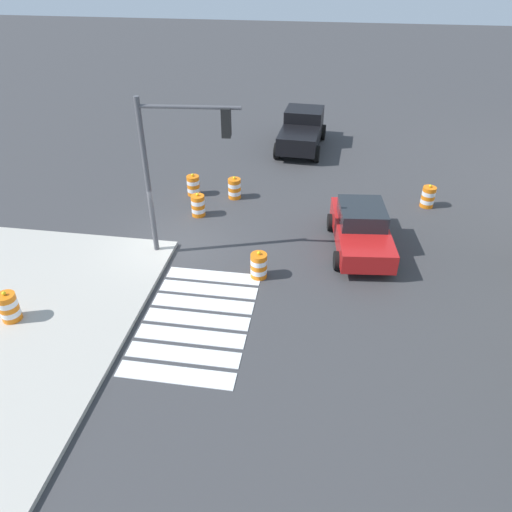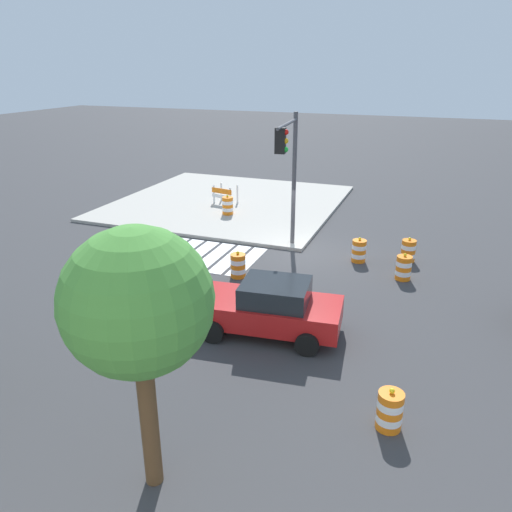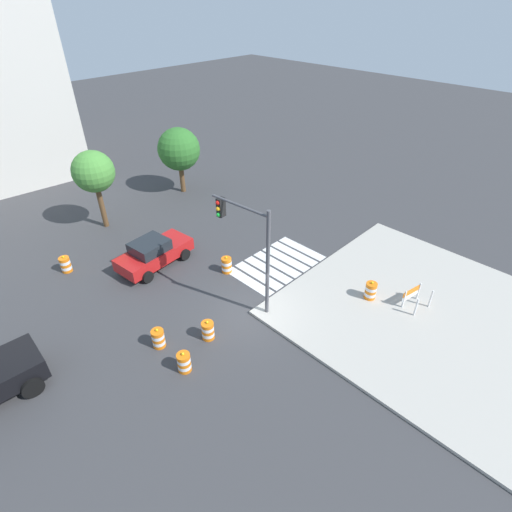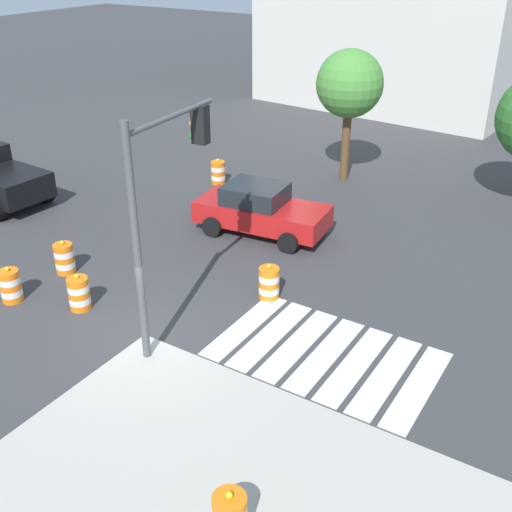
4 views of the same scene
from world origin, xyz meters
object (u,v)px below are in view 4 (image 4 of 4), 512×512
(traffic_barrel_median_near, at_px, (64,258))
(street_tree_streetside_near, at_px, (350,85))
(traffic_barrel_far_curb, at_px, (79,293))
(traffic_barrel_crosswalk_end, at_px, (10,286))
(traffic_barrel_median_far, at_px, (218,172))
(traffic_barrel_near_corner, at_px, (269,283))
(traffic_light_pole, at_px, (164,187))
(sports_car, at_px, (260,209))

(traffic_barrel_median_near, relative_size, street_tree_streetside_near, 0.20)
(traffic_barrel_far_curb, xyz_separation_m, street_tree_streetside_near, (1.73, 12.57, 3.31))
(traffic_barrel_crosswalk_end, relative_size, traffic_barrel_median_far, 1.00)
(traffic_barrel_median_near, xyz_separation_m, street_tree_streetside_near, (3.56, 11.39, 3.31))
(traffic_barrel_median_near, bearing_deg, traffic_barrel_near_corner, 18.65)
(traffic_barrel_crosswalk_end, distance_m, street_tree_streetside_near, 14.14)
(traffic_barrel_crosswalk_end, height_order, traffic_barrel_median_far, same)
(traffic_barrel_crosswalk_end, xyz_separation_m, traffic_barrel_far_curb, (1.85, 0.70, 0.00))
(traffic_light_pole, height_order, street_tree_streetside_near, traffic_light_pole)
(traffic_barrel_far_curb, distance_m, street_tree_streetside_near, 13.11)
(traffic_barrel_median_near, distance_m, traffic_barrel_median_far, 8.34)
(street_tree_streetside_near, bearing_deg, sports_car, -91.83)
(traffic_barrel_crosswalk_end, height_order, traffic_barrel_far_curb, same)
(traffic_barrel_median_near, distance_m, street_tree_streetside_near, 12.39)
(traffic_barrel_crosswalk_end, xyz_separation_m, traffic_barrel_median_near, (0.02, 1.87, 0.00))
(traffic_barrel_median_near, xyz_separation_m, traffic_barrel_median_far, (-0.45, 8.33, 0.00))
(traffic_barrel_far_curb, distance_m, traffic_light_pole, 4.52)
(traffic_barrel_median_far, xyz_separation_m, traffic_light_pole, (5.16, -9.17, 3.46))
(traffic_barrel_median_near, bearing_deg, sports_car, 57.89)
(traffic_barrel_median_far, height_order, street_tree_streetside_near, street_tree_streetside_near)
(traffic_barrel_near_corner, bearing_deg, street_tree_streetside_near, 103.12)
(traffic_barrel_far_curb, relative_size, traffic_light_pole, 0.19)
(traffic_barrel_median_far, relative_size, street_tree_streetside_near, 0.20)
(traffic_barrel_crosswalk_end, distance_m, traffic_barrel_far_curb, 1.98)
(traffic_barrel_median_far, bearing_deg, traffic_light_pole, -60.60)
(traffic_barrel_near_corner, height_order, traffic_barrel_far_curb, same)
(traffic_barrel_median_near, height_order, traffic_barrel_median_far, same)
(traffic_barrel_far_curb, height_order, street_tree_streetside_near, street_tree_streetside_near)
(sports_car, distance_m, traffic_barrel_near_corner, 4.19)
(traffic_barrel_median_far, distance_m, traffic_light_pole, 11.07)
(sports_car, height_order, traffic_barrel_median_far, sports_car)
(traffic_barrel_near_corner, relative_size, traffic_barrel_far_curb, 1.00)
(traffic_light_pole, bearing_deg, sports_car, 102.32)
(sports_car, distance_m, street_tree_streetside_near, 6.72)
(sports_car, height_order, traffic_light_pole, traffic_light_pole)
(traffic_barrel_near_corner, distance_m, traffic_barrel_median_far, 8.90)
(traffic_barrel_far_curb, height_order, traffic_light_pole, traffic_light_pole)
(traffic_barrel_far_curb, bearing_deg, traffic_barrel_median_near, 147.28)
(sports_car, relative_size, traffic_light_pole, 0.81)
(sports_car, relative_size, traffic_barrel_far_curb, 4.39)
(traffic_light_pole, bearing_deg, traffic_barrel_near_corner, 69.48)
(traffic_barrel_near_corner, relative_size, street_tree_streetside_near, 0.20)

